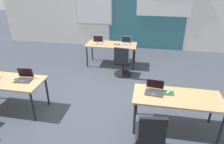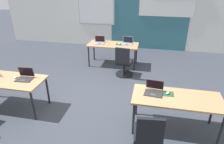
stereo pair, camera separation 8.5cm
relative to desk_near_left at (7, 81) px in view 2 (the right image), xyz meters
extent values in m
plane|color=#383D47|center=(1.75, 0.60, -0.66)|extent=(24.00, 24.00, 0.00)
cube|color=silver|center=(1.75, 4.80, 0.74)|extent=(10.00, 0.20, 2.80)
cube|color=#336B7A|center=(2.78, 4.69, 0.74)|extent=(2.96, 0.01, 2.80)
cube|color=#B7B7BC|center=(0.68, 4.69, 0.75)|extent=(1.48, 0.02, 1.04)
cube|color=white|center=(0.68, 4.68, 0.75)|extent=(1.40, 0.02, 0.96)
cube|color=tan|center=(0.00, 0.00, 0.04)|extent=(1.60, 0.70, 0.04)
cylinder|color=black|center=(0.74, -0.30, -0.32)|extent=(0.04, 0.04, 0.68)
cylinder|color=black|center=(0.74, 0.30, -0.32)|extent=(0.04, 0.04, 0.68)
cube|color=tan|center=(3.50, 0.00, 0.04)|extent=(1.60, 0.70, 0.04)
cylinder|color=black|center=(2.76, -0.30, -0.32)|extent=(0.04, 0.04, 0.68)
cylinder|color=black|center=(4.24, -0.30, -0.32)|extent=(0.04, 0.04, 0.68)
cylinder|color=black|center=(2.76, 0.30, -0.32)|extent=(0.04, 0.04, 0.68)
cylinder|color=black|center=(4.24, 0.30, -0.32)|extent=(0.04, 0.04, 0.68)
cube|color=tan|center=(1.75, 2.80, 0.04)|extent=(1.60, 0.70, 0.04)
cylinder|color=black|center=(1.01, 2.50, -0.32)|extent=(0.04, 0.04, 0.68)
cylinder|color=black|center=(2.49, 2.50, -0.32)|extent=(0.04, 0.04, 0.68)
cylinder|color=black|center=(1.01, 3.10, -0.32)|extent=(0.04, 0.04, 0.68)
cylinder|color=black|center=(2.49, 3.10, -0.32)|extent=(0.04, 0.04, 0.68)
cube|color=#9E9EA3|center=(1.31, 2.76, 0.07)|extent=(0.36, 0.27, 0.02)
cube|color=#4C4C4F|center=(1.32, 2.70, 0.08)|extent=(0.10, 0.07, 0.00)
cube|color=#9E9EA3|center=(1.30, 2.89, 0.19)|extent=(0.33, 0.09, 0.22)
cube|color=black|center=(1.30, 2.88, 0.19)|extent=(0.30, 0.07, 0.19)
ellipsoid|color=silver|center=(1.58, 2.72, 0.08)|extent=(0.06, 0.10, 0.03)
cube|color=#333338|center=(3.08, 0.03, 0.07)|extent=(0.35, 0.26, 0.02)
cube|color=#4C4C4F|center=(3.07, -0.02, 0.08)|extent=(0.10, 0.07, 0.00)
cube|color=#333338|center=(3.09, 0.18, 0.18)|extent=(0.34, 0.10, 0.21)
cube|color=black|center=(3.09, 0.17, 0.18)|extent=(0.30, 0.09, 0.19)
cube|color=#23512D|center=(3.34, 0.09, 0.06)|extent=(0.22, 0.19, 0.00)
ellipsoid|color=#B2B2B7|center=(3.34, 0.09, 0.08)|extent=(0.08, 0.11, 0.03)
cylinder|color=black|center=(3.03, -0.70, -0.45)|extent=(0.06, 0.06, 0.34)
cube|color=black|center=(3.03, -0.70, -0.24)|extent=(0.49, 0.49, 0.08)
cube|color=black|center=(3.05, -0.95, 0.03)|extent=(0.40, 0.10, 0.46)
sphere|color=black|center=(3.00, -0.47, -0.64)|extent=(0.04, 0.04, 0.04)
cube|color=#9E9EA3|center=(2.19, 2.84, 0.07)|extent=(0.35, 0.26, 0.02)
cube|color=#4C4C4F|center=(2.19, 2.79, 0.08)|extent=(0.10, 0.07, 0.00)
cube|color=#9E9EA3|center=(2.20, 2.97, 0.19)|extent=(0.33, 0.07, 0.22)
cube|color=black|center=(2.20, 2.97, 0.19)|extent=(0.30, 0.06, 0.19)
cube|color=#23512D|center=(1.95, 2.81, 0.06)|extent=(0.22, 0.19, 0.00)
ellipsoid|color=silver|center=(1.95, 2.81, 0.08)|extent=(0.06, 0.10, 0.03)
cylinder|color=black|center=(2.23, 2.14, -0.64)|extent=(0.52, 0.52, 0.04)
cylinder|color=black|center=(2.23, 2.14, -0.45)|extent=(0.06, 0.06, 0.34)
cube|color=black|center=(2.23, 2.14, -0.24)|extent=(0.49, 0.49, 0.08)
cube|color=black|center=(2.20, 1.89, 0.03)|extent=(0.40, 0.11, 0.46)
sphere|color=black|center=(2.26, 2.37, -0.64)|extent=(0.04, 0.04, 0.04)
sphere|color=black|center=(2.44, 2.04, -0.64)|extent=(0.04, 0.04, 0.04)
sphere|color=black|center=(2.00, 2.10, -0.64)|extent=(0.04, 0.04, 0.04)
cube|color=#333338|center=(0.40, 0.04, 0.07)|extent=(0.35, 0.26, 0.02)
cube|color=#4C4C4F|center=(0.40, -0.01, 0.08)|extent=(0.10, 0.07, 0.00)
cube|color=#333338|center=(0.39, 0.17, 0.19)|extent=(0.33, 0.08, 0.22)
cube|color=black|center=(0.39, 0.17, 0.19)|extent=(0.30, 0.06, 0.19)
ellipsoid|color=silver|center=(0.16, 0.08, 0.08)|extent=(0.08, 0.11, 0.03)
camera|label=1|loc=(2.88, -3.23, 2.04)|focal=32.01mm
camera|label=2|loc=(2.97, -3.21, 2.04)|focal=32.01mm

